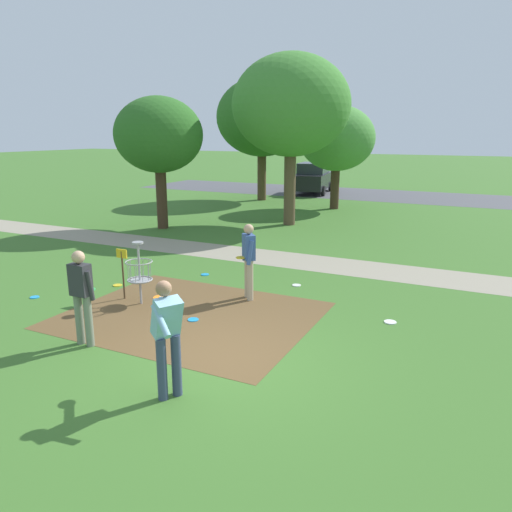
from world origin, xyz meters
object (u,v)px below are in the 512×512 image
Objects in this scene: frisbee_by_tee at (118,285)px; frisbee_far_right at (390,322)px; frisbee_scattered_a at (35,297)px; disc_golf_basket at (137,270)px; tree_mid_center at (291,106)px; player_waiting_left at (167,332)px; frisbee_near_basket at (205,275)px; frisbee_far_left at (193,320)px; player_foreground_watching at (82,293)px; tree_mid_left at (159,136)px; tree_near_right at (337,139)px; tree_near_left at (262,118)px; frisbee_mid_grass at (297,285)px; parked_car_leftmost at (313,178)px; player_throwing at (249,257)px.

frisbee_far_right is at bearing 4.43° from frisbee_by_tee.
frisbee_scattered_a is (-1.08, -1.52, 0.00)m from frisbee_by_tee.
tree_mid_center is at bearing 93.52° from disc_golf_basket.
tree_mid_center reaches higher than player_waiting_left.
frisbee_near_basket is 0.95× the size of frisbee_far_left.
player_foreground_watching is at bearing 161.61° from player_waiting_left.
player_waiting_left is at bearing -53.10° from tree_mid_left.
disc_golf_basket is 1.68m from frisbee_by_tee.
tree_near_right is at bearing 92.68° from player_foreground_watching.
player_waiting_left is 3.06m from frisbee_far_left.
player_waiting_left is 21.18m from tree_near_left.
frisbee_mid_grass is at bearing 26.03° from frisbee_by_tee.
frisbee_far_left is at bearing -77.97° from tree_mid_center.
parked_car_leftmost is (-5.00, 21.08, 0.91)m from frisbee_far_left.
tree_mid_center is at bearing -75.37° from parked_car_leftmost.
frisbee_by_tee is at bearing 149.37° from disc_golf_basket.
disc_golf_basket is at bearing -73.66° from tree_near_left.
parked_car_leftmost is at bearing 119.12° from tree_near_right.
tree_mid_center reaches higher than frisbee_scattered_a.
player_throwing reaches higher than frisbee_far_right.
player_foreground_watching is 8.02× the size of frisbee_mid_grass.
tree_mid_center reaches higher than tree_mid_left.
disc_golf_basket is 1.82m from frisbee_far_left.
player_waiting_left is at bearing -62.86° from frisbee_near_basket.
frisbee_near_basket is 0.98× the size of frisbee_mid_grass.
frisbee_scattered_a is at bearing -165.03° from frisbee_far_right.
parked_car_leftmost is at bearing 108.46° from frisbee_mid_grass.
tree_near_left reaches higher than player_foreground_watching.
frisbee_scattered_a is (-7.58, -2.03, 0.00)m from frisbee_far_right.
frisbee_far_left is 0.03× the size of tree_mid_center.
disc_golf_basket is 3.85m from frisbee_mid_grass.
tree_near_left reaches higher than tree_mid_left.
tree_mid_center is (-0.63, 10.23, 3.88)m from disc_golf_basket.
player_foreground_watching is at bearing -143.72° from frisbee_far_right.
frisbee_far_left is 0.91× the size of frisbee_far_right.
frisbee_far_right is (3.17, -0.06, -0.96)m from player_throwing.
tree_mid_center is at bearing -56.09° from tree_near_left.
player_throwing reaches higher than frisbee_mid_grass.
tree_mid_center is (-0.37, -4.92, 1.28)m from tree_near_right.
frisbee_by_tee is at bearing -94.05° from tree_mid_center.
tree_mid_left is 13.73m from parked_car_leftmost.
player_throwing is 8.02× the size of frisbee_mid_grass.
frisbee_near_basket is 0.05× the size of parked_car_leftmost.
player_throwing is 0.34× the size of tree_mid_left.
frisbee_near_basket is 5.20m from frisbee_far_right.
frisbee_scattered_a is (-2.38, -0.76, -0.74)m from disc_golf_basket.
tree_mid_left is (-4.53, -7.81, 0.18)m from tree_near_right.
tree_near_right reaches higher than frisbee_near_basket.
player_waiting_left is 5.82m from frisbee_scattered_a.
frisbee_far_left is at bearing -83.07° from tree_near_right.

